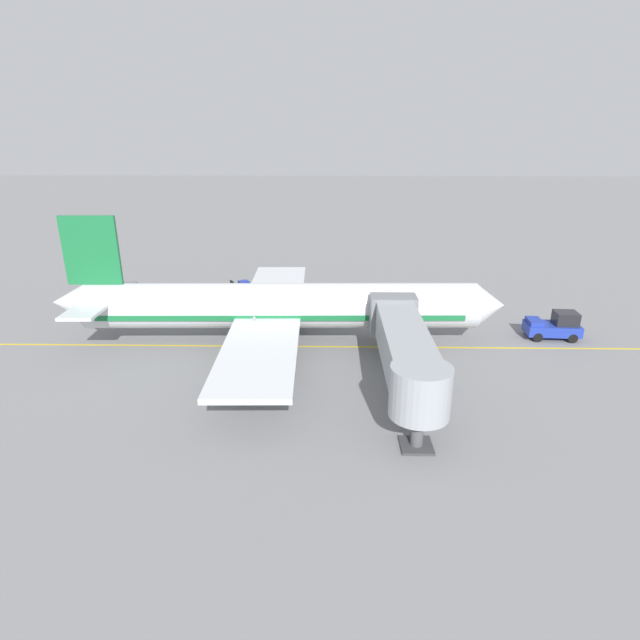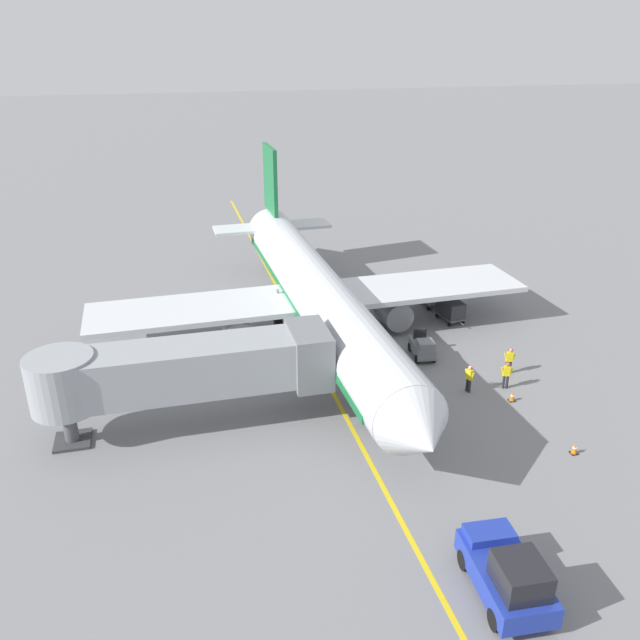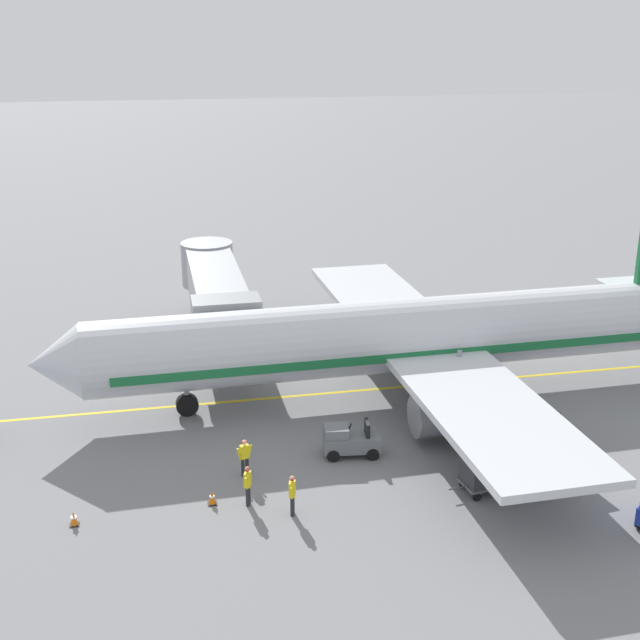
% 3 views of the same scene
% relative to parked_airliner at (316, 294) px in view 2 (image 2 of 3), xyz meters
% --- Properties ---
extents(ground_plane, '(400.00, 400.00, 0.00)m').
position_rel_parked_airliner_xyz_m(ground_plane, '(0.87, -0.69, -3.19)').
color(ground_plane, slate).
extents(gate_lead_in_line, '(0.24, 80.00, 0.01)m').
position_rel_parked_airliner_xyz_m(gate_lead_in_line, '(0.87, -0.69, -3.18)').
color(gate_lead_in_line, gold).
rests_on(gate_lead_in_line, ground).
extents(parked_airliner, '(30.11, 37.27, 10.63)m').
position_rel_parked_airliner_xyz_m(parked_airliner, '(0.00, 0.00, 0.00)').
color(parked_airliner, silver).
rests_on(parked_airliner, ground).
extents(jet_bridge, '(15.17, 3.50, 4.98)m').
position_rel_parked_airliner_xyz_m(jet_bridge, '(9.17, 9.12, 0.27)').
color(jet_bridge, '#93999E').
rests_on(jet_bridge, ground).
extents(pushback_tractor, '(2.48, 4.53, 2.40)m').
position_rel_parked_airliner_xyz_m(pushback_tractor, '(-1.42, 23.53, -2.09)').
color(pushback_tractor, '#1E339E').
rests_on(pushback_tractor, ground).
extents(baggage_tug_lead, '(1.56, 2.63, 1.62)m').
position_rel_parked_airliner_xyz_m(baggage_tug_lead, '(-5.91, 4.64, -2.47)').
color(baggage_tug_lead, slate).
rests_on(baggage_tug_lead, ground).
extents(baggage_tug_trailing, '(2.32, 2.76, 1.62)m').
position_rel_parked_airliner_xyz_m(baggage_tug_trailing, '(-13.89, -5.77, -2.47)').
color(baggage_tug_trailing, '#1E339E').
rests_on(baggage_tug_trailing, ground).
extents(baggage_tug_spare, '(1.79, 2.71, 1.62)m').
position_rel_parked_airliner_xyz_m(baggage_tug_spare, '(-6.73, -4.00, -2.47)').
color(baggage_tug_spare, navy).
rests_on(baggage_tug_spare, ground).
extents(baggage_cart_front, '(1.60, 2.97, 1.58)m').
position_rel_parked_airliner_xyz_m(baggage_cart_front, '(-10.07, -0.20, -2.24)').
color(baggage_cart_front, '#4C4C51').
rests_on(baggage_cart_front, ground).
extents(baggage_cart_second_in_train, '(1.60, 2.97, 1.58)m').
position_rel_parked_airliner_xyz_m(baggage_cart_second_in_train, '(-9.77, -3.26, -2.24)').
color(baggage_cart_second_in_train, '#4C4C51').
rests_on(baggage_cart_second_in_train, ground).
extents(ground_crew_wing_walker, '(0.71, 0.35, 1.69)m').
position_rel_parked_airliner_xyz_m(ground_crew_wing_walker, '(-9.12, 9.58, -2.23)').
color(ground_crew_wing_walker, '#232328').
rests_on(ground_crew_wing_walker, ground).
extents(ground_crew_loader, '(0.35, 0.71, 1.69)m').
position_rel_parked_airliner_xyz_m(ground_crew_loader, '(-6.81, 9.42, -2.23)').
color(ground_crew_loader, '#232328').
rests_on(ground_crew_loader, ground).
extents(ground_crew_marshaller, '(0.72, 0.34, 1.69)m').
position_rel_parked_airliner_xyz_m(ground_crew_marshaller, '(-10.21, 7.98, -2.23)').
color(ground_crew_marshaller, '#232328').
rests_on(ground_crew_marshaller, ground).
extents(safety_cone_nose_left, '(0.36, 0.36, 0.59)m').
position_rel_parked_airliner_xyz_m(safety_cone_nose_left, '(-8.79, 10.99, -2.90)').
color(safety_cone_nose_left, black).
rests_on(safety_cone_nose_left, ground).
extents(safety_cone_nose_right, '(0.36, 0.36, 0.59)m').
position_rel_parked_airliner_xyz_m(safety_cone_nose_right, '(-9.23, 16.30, -2.90)').
color(safety_cone_nose_right, black).
rests_on(safety_cone_nose_right, ground).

